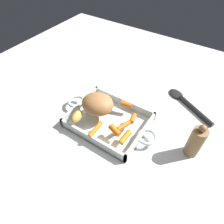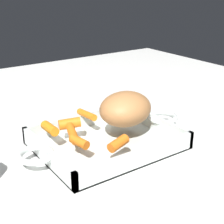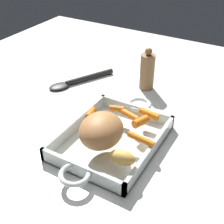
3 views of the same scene
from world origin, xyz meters
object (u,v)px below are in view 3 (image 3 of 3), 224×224
object	(u,v)px
baby_carrot_southwest	(117,109)
baby_carrot_southeast	(129,115)
baby_carrot_short	(141,139)
serving_spoon	(78,81)
baby_carrot_center_left	(149,114)
baby_carrot_northwest	(91,114)
potato_corner	(122,158)
pork_roast	(100,130)
baby_carrot_northeast	(141,122)
roasting_dish	(112,139)
pepper_mill	(147,71)

from	to	relation	value
baby_carrot_southwest	baby_carrot_southeast	bearing A→B (deg)	-100.91
baby_carrot_southeast	baby_carrot_southwest	size ratio (longest dim) A/B	1.67
baby_carrot_short	serving_spoon	bearing A→B (deg)	57.06
baby_carrot_short	baby_carrot_center_left	distance (m)	0.11
baby_carrot_northwest	baby_carrot_southeast	size ratio (longest dim) A/B	0.63
baby_carrot_northwest	potato_corner	world-z (taller)	potato_corner
pork_roast	baby_carrot_center_left	bearing A→B (deg)	-21.02
baby_carrot_short	baby_carrot_southwest	world-z (taller)	same
baby_carrot_short	baby_carrot_northeast	bearing A→B (deg)	26.20
serving_spoon	baby_carrot_southwest	bearing A→B (deg)	87.78
baby_carrot_northeast	baby_carrot_center_left	distance (m)	0.05
roasting_dish	baby_carrot_center_left	xyz separation A→B (m)	(0.11, -0.06, 0.04)
baby_carrot_center_left	baby_carrot_southeast	bearing A→B (deg)	121.09
baby_carrot_northwest	pork_roast	bearing A→B (deg)	-134.98
serving_spoon	roasting_dish	bearing A→B (deg)	78.44
potato_corner	pork_roast	bearing A→B (deg)	64.83
pork_roast	serving_spoon	xyz separation A→B (m)	(0.28, 0.27, -0.07)
baby_carrot_northeast	baby_carrot_northwest	size ratio (longest dim) A/B	1.05
baby_carrot_center_left	serving_spoon	world-z (taller)	baby_carrot_center_left
baby_carrot_northeast	baby_carrot_southwest	world-z (taller)	baby_carrot_northeast
baby_carrot_short	baby_carrot_center_left	size ratio (longest dim) A/B	1.25
baby_carrot_center_left	pork_roast	bearing A→B (deg)	158.98
baby_carrot_southeast	baby_carrot_southwest	bearing A→B (deg)	79.09
baby_carrot_short	roasting_dish	bearing A→B (deg)	89.42
pepper_mill	baby_carrot_northeast	bearing A→B (deg)	-158.97
baby_carrot_center_left	roasting_dish	bearing A→B (deg)	152.03
roasting_dish	baby_carrot_northwest	bearing A→B (deg)	70.81
roasting_dish	pork_roast	world-z (taller)	pork_roast
baby_carrot_center_left	baby_carrot_southwest	size ratio (longest dim) A/B	1.32
baby_carrot_short	pepper_mill	xyz separation A→B (m)	(0.32, 0.13, 0.02)
baby_carrot_northeast	potato_corner	bearing A→B (deg)	-170.13
baby_carrot_southeast	serving_spoon	xyz separation A→B (m)	(0.15, 0.28, -0.04)
baby_carrot_northeast	pepper_mill	world-z (taller)	pepper_mill
roasting_dish	pepper_mill	world-z (taller)	pepper_mill
baby_carrot_northeast	serving_spoon	size ratio (longest dim) A/B	0.20
serving_spoon	baby_carrot_center_left	bearing A→B (deg)	98.31
roasting_dish	serving_spoon	bearing A→B (deg)	49.79
pork_roast	baby_carrot_northeast	bearing A→B (deg)	-26.65
pepper_mill	potato_corner	bearing A→B (deg)	-163.01
pork_roast	baby_carrot_southeast	size ratio (longest dim) A/B	1.76
baby_carrot_northeast	potato_corner	size ratio (longest dim) A/B	0.76
roasting_dish	baby_carrot_short	xyz separation A→B (m)	(-0.00, -0.08, 0.03)
roasting_dish	pork_roast	bearing A→B (deg)	175.75
baby_carrot_northwest	baby_carrot_center_left	size ratio (longest dim) A/B	0.80
potato_corner	baby_carrot_southeast	bearing A→B (deg)	22.48
baby_carrot_center_left	baby_carrot_short	bearing A→B (deg)	-166.11
potato_corner	serving_spoon	xyz separation A→B (m)	(0.32, 0.35, -0.05)
baby_carrot_northeast	baby_carrot_southeast	distance (m)	0.05
pork_roast	baby_carrot_southwest	distance (m)	0.14
pork_roast	potato_corner	size ratio (longest dim) A/B	2.01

